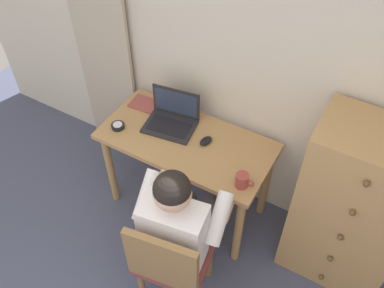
{
  "coord_description": "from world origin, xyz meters",
  "views": [
    {
      "loc": [
        0.75,
        0.17,
        2.75
      ],
      "look_at": [
        -0.15,
        1.74,
        0.83
      ],
      "focal_mm": 39.44,
      "sensor_mm": 36.0,
      "label": 1
    }
  ],
  "objects_px": {
    "computer_mouse": "(206,141)",
    "chair": "(170,261)",
    "person_seated": "(182,219)",
    "desk_clock": "(118,126)",
    "coffee_mug": "(242,180)",
    "dresser": "(351,209)",
    "notebook_pad": "(145,104)",
    "desk": "(187,151)",
    "laptop": "(172,118)"
  },
  "relations": [
    {
      "from": "chair",
      "to": "notebook_pad",
      "type": "relative_size",
      "value": 4.13
    },
    {
      "from": "chair",
      "to": "notebook_pad",
      "type": "bearing_deg",
      "value": 130.77
    },
    {
      "from": "desk",
      "to": "laptop",
      "type": "relative_size",
      "value": 3.12
    },
    {
      "from": "dresser",
      "to": "computer_mouse",
      "type": "height_order",
      "value": "dresser"
    },
    {
      "from": "computer_mouse",
      "to": "coffee_mug",
      "type": "height_order",
      "value": "coffee_mug"
    },
    {
      "from": "person_seated",
      "to": "chair",
      "type": "bearing_deg",
      "value": -82.04
    },
    {
      "from": "desk",
      "to": "computer_mouse",
      "type": "xyz_separation_m",
      "value": [
        0.13,
        0.04,
        0.13
      ]
    },
    {
      "from": "laptop",
      "to": "computer_mouse",
      "type": "relative_size",
      "value": 3.74
    },
    {
      "from": "person_seated",
      "to": "notebook_pad",
      "type": "bearing_deg",
      "value": 136.59
    },
    {
      "from": "laptop",
      "to": "desk_clock",
      "type": "xyz_separation_m",
      "value": [
        -0.3,
        -0.22,
        -0.04
      ]
    },
    {
      "from": "notebook_pad",
      "to": "laptop",
      "type": "bearing_deg",
      "value": -18.36
    },
    {
      "from": "desk",
      "to": "chair",
      "type": "relative_size",
      "value": 1.34
    },
    {
      "from": "dresser",
      "to": "notebook_pad",
      "type": "bearing_deg",
      "value": 177.37
    },
    {
      "from": "chair",
      "to": "notebook_pad",
      "type": "height_order",
      "value": "chair"
    },
    {
      "from": "desk",
      "to": "dresser",
      "type": "bearing_deg",
      "value": 4.24
    },
    {
      "from": "person_seated",
      "to": "coffee_mug",
      "type": "xyz_separation_m",
      "value": [
        0.21,
        0.35,
        0.11
      ]
    },
    {
      "from": "chair",
      "to": "laptop",
      "type": "xyz_separation_m",
      "value": [
        -0.46,
        0.78,
        0.3
      ]
    },
    {
      "from": "person_seated",
      "to": "computer_mouse",
      "type": "relative_size",
      "value": 11.85
    },
    {
      "from": "laptop",
      "to": "dresser",
      "type": "bearing_deg",
      "value": -0.1
    },
    {
      "from": "computer_mouse",
      "to": "coffee_mug",
      "type": "distance_m",
      "value": 0.41
    },
    {
      "from": "dresser",
      "to": "chair",
      "type": "height_order",
      "value": "dresser"
    },
    {
      "from": "desk_clock",
      "to": "notebook_pad",
      "type": "relative_size",
      "value": 0.43
    },
    {
      "from": "desk_clock",
      "to": "coffee_mug",
      "type": "bearing_deg",
      "value": -1.92
    },
    {
      "from": "desk_clock",
      "to": "coffee_mug",
      "type": "distance_m",
      "value": 0.95
    },
    {
      "from": "person_seated",
      "to": "laptop",
      "type": "xyz_separation_m",
      "value": [
        -0.43,
        0.6,
        0.12
      ]
    },
    {
      "from": "dresser",
      "to": "notebook_pad",
      "type": "relative_size",
      "value": 5.94
    },
    {
      "from": "chair",
      "to": "coffee_mug",
      "type": "xyz_separation_m",
      "value": [
        0.19,
        0.53,
        0.3
      ]
    },
    {
      "from": "desk",
      "to": "desk_clock",
      "type": "height_order",
      "value": "desk_clock"
    },
    {
      "from": "chair",
      "to": "laptop",
      "type": "bearing_deg",
      "value": 120.5
    },
    {
      "from": "computer_mouse",
      "to": "chair",
      "type": "bearing_deg",
      "value": -64.88
    },
    {
      "from": "notebook_pad",
      "to": "computer_mouse",
      "type": "bearing_deg",
      "value": -15.75
    },
    {
      "from": "desk",
      "to": "desk_clock",
      "type": "distance_m",
      "value": 0.5
    },
    {
      "from": "dresser",
      "to": "desk_clock",
      "type": "bearing_deg",
      "value": -172.14
    },
    {
      "from": "desk",
      "to": "coffee_mug",
      "type": "relative_size",
      "value": 9.71
    },
    {
      "from": "dresser",
      "to": "laptop",
      "type": "xyz_separation_m",
      "value": [
        -1.27,
        0.0,
        0.16
      ]
    },
    {
      "from": "person_seated",
      "to": "desk_clock",
      "type": "distance_m",
      "value": 0.83
    },
    {
      "from": "desk_clock",
      "to": "computer_mouse",
      "type": "bearing_deg",
      "value": 16.37
    },
    {
      "from": "desk",
      "to": "person_seated",
      "type": "bearing_deg",
      "value": -62.3
    },
    {
      "from": "person_seated",
      "to": "desk_clock",
      "type": "xyz_separation_m",
      "value": [
        -0.73,
        0.38,
        0.08
      ]
    },
    {
      "from": "person_seated",
      "to": "computer_mouse",
      "type": "bearing_deg",
      "value": 104.61
    },
    {
      "from": "dresser",
      "to": "desk_clock",
      "type": "relative_size",
      "value": 13.85
    },
    {
      "from": "chair",
      "to": "coffee_mug",
      "type": "relative_size",
      "value": 7.22
    },
    {
      "from": "desk",
      "to": "coffee_mug",
      "type": "height_order",
      "value": "coffee_mug"
    },
    {
      "from": "dresser",
      "to": "coffee_mug",
      "type": "relative_size",
      "value": 10.39
    },
    {
      "from": "laptop",
      "to": "desk_clock",
      "type": "distance_m",
      "value": 0.37
    },
    {
      "from": "person_seated",
      "to": "laptop",
      "type": "distance_m",
      "value": 0.75
    },
    {
      "from": "desk_clock",
      "to": "notebook_pad",
      "type": "xyz_separation_m",
      "value": [
        0.03,
        0.29,
        -0.01
      ]
    },
    {
      "from": "chair",
      "to": "coffee_mug",
      "type": "distance_m",
      "value": 0.63
    },
    {
      "from": "laptop",
      "to": "computer_mouse",
      "type": "xyz_separation_m",
      "value": [
        0.29,
        -0.05,
        -0.04
      ]
    },
    {
      "from": "desk_clock",
      "to": "chair",
      "type": "bearing_deg",
      "value": -36.41
    }
  ]
}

